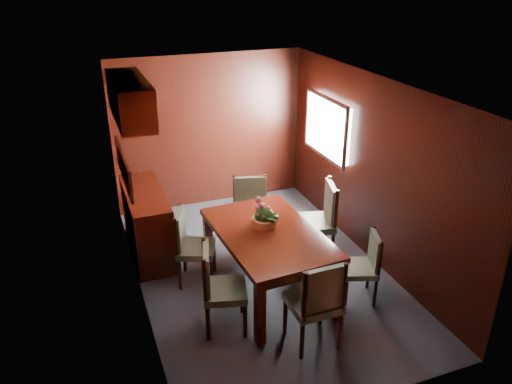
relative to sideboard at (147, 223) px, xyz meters
name	(u,v)px	position (x,y,z in m)	size (l,w,h in m)	color
ground	(261,272)	(1.25, -1.00, -0.45)	(4.50, 4.50, 0.00)	#3A4150
room_shell	(244,145)	(1.15, -0.67, 1.18)	(3.06, 4.52, 2.41)	black
sideboard	(147,223)	(0.00, 0.00, 0.00)	(0.48, 1.40, 0.90)	black
dining_table	(268,240)	(1.19, -1.39, 0.25)	(1.18, 1.79, 0.81)	black
chair_left_near	(218,284)	(0.45, -1.80, 0.10)	(0.55, 0.57, 0.99)	black
chair_left_far	(190,242)	(0.38, -0.85, 0.09)	(0.58, 0.59, 0.97)	black
chair_right_near	(365,263)	(2.18, -1.91, 0.02)	(0.50, 0.51, 0.86)	black
chair_right_far	(321,216)	(2.13, -0.89, 0.14)	(0.60, 0.62, 1.06)	black
chair_head	(317,300)	(1.29, -2.44, 0.12)	(0.49, 0.47, 1.03)	black
chair_foot	(251,209)	(1.36, -0.32, 0.11)	(0.59, 0.57, 1.01)	black
flower_centerpiece	(265,213)	(1.20, -1.22, 0.51)	(0.32, 0.32, 0.32)	#B96538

